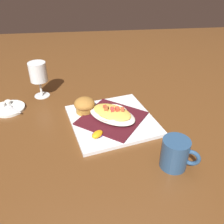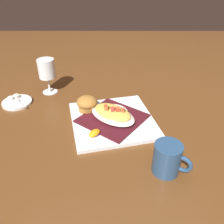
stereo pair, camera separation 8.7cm
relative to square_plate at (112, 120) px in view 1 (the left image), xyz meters
The scene contains 12 objects.
ground_plane 0.01m from the square_plate, ahead, with size 2.60×2.60×0.00m, color brown.
square_plate is the anchor object (origin of this frame).
folded_napkin 0.01m from the square_plate, ahead, with size 0.21×0.21×0.00m, color #451119.
gratin_dish 0.03m from the square_plate, 29.71° to the left, with size 0.21×0.21×0.05m.
muffin 0.12m from the square_plate, 121.58° to the right, with size 0.08×0.08×0.06m.
orange_garnish 0.11m from the square_plate, 32.02° to the right, with size 0.06×0.06×0.02m.
coffee_mug 0.29m from the square_plate, 32.30° to the left, with size 0.08×0.10×0.09m.
stemmed_glass 0.38m from the square_plate, 129.30° to the right, with size 0.07×0.07×0.15m.
creamer_saucer 0.42m from the square_plate, 108.07° to the right, with size 0.12×0.12×0.01m, color white.
spoon 0.42m from the square_plate, 107.63° to the right, with size 0.07×0.08×0.01m.
creamer_cup_0 0.44m from the square_plate, 110.86° to the right, with size 0.02×0.02×0.02m, color white.
creamer_cup_1 0.45m from the square_plate, 108.07° to the right, with size 0.02×0.02×0.02m, color white.
Camera 1 is at (0.72, -0.08, 0.52)m, focal length 38.20 mm.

